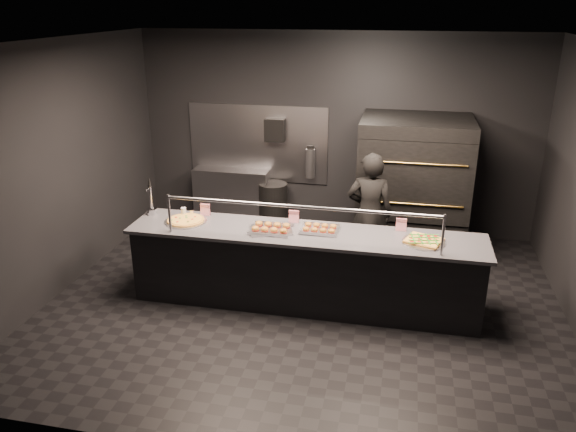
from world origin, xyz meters
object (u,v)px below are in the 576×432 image
object	(u,v)px
slider_tray_a	(271,228)
worker	(369,214)
towel_dispenser	(275,130)
fire_extinguisher	(310,163)
round_pizza	(186,220)
slider_tray_b	(320,229)
trash_bin	(273,206)
service_counter	(304,268)
pizza_oven	(413,185)
prep_shelf	(232,196)
beer_tap	(151,204)
square_pizza	(424,241)

from	to	relation	value
slider_tray_a	worker	world-z (taller)	worker
towel_dispenser	fire_extinguisher	xyz separation A→B (m)	(0.55, 0.01, -0.49)
towel_dispenser	round_pizza	xyz separation A→B (m)	(-0.55, -2.36, -0.61)
slider_tray_b	trash_bin	xyz separation A→B (m)	(-1.06, 2.15, -0.57)
trash_bin	towel_dispenser	bearing A→B (deg)	90.00
service_counter	pizza_oven	world-z (taller)	pizza_oven
round_pizza	worker	bearing A→B (deg)	25.52
slider_tray_a	worker	size ratio (longest dim) A/B	0.34
prep_shelf	round_pizza	size ratio (longest dim) A/B	2.36
service_counter	round_pizza	size ratio (longest dim) A/B	8.08
beer_tap	trash_bin	size ratio (longest dim) A/B	0.65
beer_tap	worker	distance (m)	2.77
service_counter	slider_tray_a	bearing A→B (deg)	-174.87
towel_dispenser	slider_tray_b	bearing A→B (deg)	-65.33
fire_extinguisher	square_pizza	xyz separation A→B (m)	(1.68, -2.41, -0.12)
beer_tap	round_pizza	xyz separation A→B (m)	(0.50, -0.15, -0.12)
fire_extinguisher	beer_tap	world-z (taller)	beer_tap
slider_tray_b	towel_dispenser	bearing A→B (deg)	114.67
prep_shelf	towel_dispenser	xyz separation A→B (m)	(0.70, 0.07, 1.10)
towel_dispenser	pizza_oven	bearing A→B (deg)	-13.14
prep_shelf	fire_extinguisher	xyz separation A→B (m)	(1.25, 0.08, 0.61)
slider_tray_a	slider_tray_b	bearing A→B (deg)	11.18
prep_shelf	slider_tray_b	size ratio (longest dim) A/B	2.73
beer_tap	round_pizza	world-z (taller)	beer_tap
pizza_oven	trash_bin	world-z (taller)	pizza_oven
square_pizza	prep_shelf	bearing A→B (deg)	141.48
service_counter	fire_extinguisher	size ratio (longest dim) A/B	8.12
fire_extinguisher	prep_shelf	bearing A→B (deg)	-176.34
service_counter	beer_tap	size ratio (longest dim) A/B	8.46
trash_bin	slider_tray_b	bearing A→B (deg)	-63.63
prep_shelf	slider_tray_b	bearing A→B (deg)	-51.86
pizza_oven	fire_extinguisher	xyz separation A→B (m)	(-1.55, 0.50, 0.09)
pizza_oven	square_pizza	bearing A→B (deg)	-86.12
service_counter	fire_extinguisher	xyz separation A→B (m)	(-0.35, 2.40, 0.60)
towel_dispenser	trash_bin	world-z (taller)	towel_dispenser
beer_tap	slider_tray_b	xyz separation A→B (m)	(2.11, -0.10, -0.11)
fire_extinguisher	slider_tray_b	distance (m)	2.39
slider_tray_a	worker	bearing A→B (deg)	45.70
beer_tap	slider_tray_a	xyz separation A→B (m)	(1.57, -0.21, -0.11)
towel_dispenser	worker	distance (m)	2.19
fire_extinguisher	trash_bin	distance (m)	0.90
pizza_oven	slider_tray_a	xyz separation A→B (m)	(-1.58, -1.93, -0.02)
towel_dispenser	fire_extinguisher	distance (m)	0.74
round_pizza	slider_tray_b	size ratio (longest dim) A/B	1.16
prep_shelf	fire_extinguisher	bearing A→B (deg)	3.66
pizza_oven	prep_shelf	world-z (taller)	pizza_oven
worker	fire_extinguisher	bearing A→B (deg)	-54.94
service_counter	beer_tap	bearing A→B (deg)	174.80
service_counter	beer_tap	distance (m)	2.05
prep_shelf	slider_tray_a	world-z (taller)	slider_tray_a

